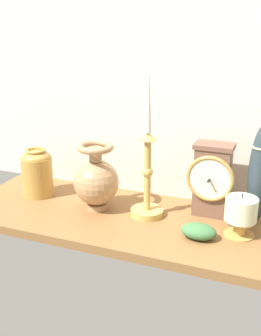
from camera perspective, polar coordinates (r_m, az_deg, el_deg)
name	(u,v)px	position (r cm, az deg, el deg)	size (l,w,h in cm)	color
ground_plane	(138,221)	(114.99, 0.97, -7.29)	(100.00, 36.00, 2.40)	brown
back_wall	(161,88)	(121.56, 4.22, 10.86)	(120.00, 2.00, 65.00)	silver
mantel_clock	(212,179)	(114.07, 11.03, -1.51)	(12.71, 9.08, 20.14)	brown
candlestick_tall_left	(147,174)	(111.17, 2.32, -0.87)	(9.04, 9.04, 41.34)	tan
brass_vase_bulbous	(96,180)	(116.68, -4.69, -1.60)	(12.69, 12.69, 19.05)	tan
brass_vase_jar	(37,171)	(129.28, -12.62, -0.43)	(9.30, 9.30, 14.61)	#B98B3F
pillar_candle_front	(241,214)	(106.40, 14.79, -6.03)	(7.93, 7.93, 11.24)	tan
tall_ceramic_vase	(259,174)	(111.69, 17.15, -0.85)	(5.72, 5.72, 26.57)	#2B3A43
ivy_sprig	(199,231)	(104.74, 9.27, -8.51)	(8.75, 6.13, 3.72)	#3D6F3E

